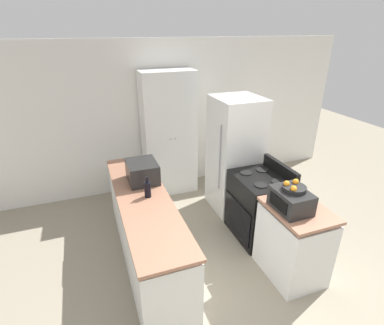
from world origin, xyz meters
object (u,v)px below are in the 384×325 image
(refrigerator, at_px, (235,156))
(toaster_oven, at_px, (291,200))
(stove, at_px, (258,206))
(pantry_cabinet, at_px, (169,134))
(fruit_bowl, at_px, (294,188))
(wine_bottle, at_px, (148,189))
(microwave, at_px, (142,172))

(refrigerator, relative_size, toaster_oven, 4.27)
(stove, bearing_deg, refrigerator, 88.40)
(pantry_cabinet, xyz_separation_m, refrigerator, (0.81, -0.91, -0.15))
(fruit_bowl, bearing_deg, stove, 81.61)
(stove, height_order, wine_bottle, wine_bottle)
(stove, distance_m, fruit_bowl, 1.05)
(stove, xyz_separation_m, refrigerator, (0.02, 0.80, 0.45))
(fruit_bowl, bearing_deg, microwave, 138.73)
(microwave, relative_size, wine_bottle, 1.70)
(toaster_oven, bearing_deg, microwave, 138.16)
(stove, distance_m, toaster_oven, 0.97)
(pantry_cabinet, height_order, stove, pantry_cabinet)
(microwave, xyz_separation_m, fruit_bowl, (1.39, -1.22, 0.14))
(pantry_cabinet, bearing_deg, fruit_bowl, -74.75)
(refrigerator, xyz_separation_m, toaster_oven, (-0.15, -1.57, 0.12))
(fruit_bowl, bearing_deg, refrigerator, 85.07)
(refrigerator, distance_m, toaster_oven, 1.58)
(pantry_cabinet, height_order, fruit_bowl, pantry_cabinet)
(fruit_bowl, bearing_deg, toaster_oven, -151.80)
(stove, xyz_separation_m, wine_bottle, (-1.53, 0.04, 0.55))
(wine_bottle, bearing_deg, pantry_cabinet, 65.86)
(stove, bearing_deg, wine_bottle, 178.56)
(toaster_oven, xyz_separation_m, fruit_bowl, (0.02, 0.01, 0.15))
(toaster_oven, distance_m, fruit_bowl, 0.15)
(refrigerator, distance_m, fruit_bowl, 1.59)
(microwave, xyz_separation_m, toaster_oven, (1.37, -1.23, -0.01))
(stove, bearing_deg, microwave, 162.99)
(microwave, distance_m, toaster_oven, 1.84)
(wine_bottle, bearing_deg, toaster_oven, -29.96)
(pantry_cabinet, xyz_separation_m, toaster_oven, (0.65, -2.47, -0.03))
(stove, distance_m, refrigerator, 0.92)
(refrigerator, height_order, microwave, refrigerator)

